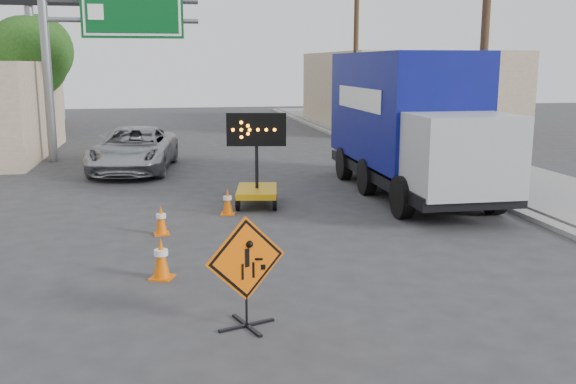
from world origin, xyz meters
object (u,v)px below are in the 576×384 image
object	(u,v)px
pickup_truck	(134,149)
box_truck	(409,131)
construction_sign	(246,269)
arrow_board	(257,185)

from	to	relation	value
pickup_truck	box_truck	size ratio (longest dim) A/B	0.65
construction_sign	pickup_truck	world-z (taller)	construction_sign
construction_sign	pickup_truck	size ratio (longest dim) A/B	0.30
arrow_board	box_truck	xyz separation A→B (m)	(4.75, 0.83, 1.33)
arrow_board	box_truck	world-z (taller)	box_truck
arrow_board	box_truck	bearing A→B (deg)	19.83
pickup_truck	box_truck	world-z (taller)	box_truck
construction_sign	arrow_board	bearing A→B (deg)	61.87
construction_sign	box_truck	xyz separation A→B (m)	(6.10, 9.20, 1.02)
construction_sign	arrow_board	xyz separation A→B (m)	(1.35, 8.37, -0.32)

